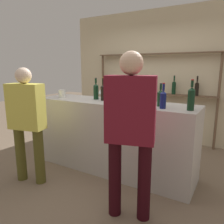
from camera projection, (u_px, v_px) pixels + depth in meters
The scene contains 15 objects.
ground_plane at pixel (112, 169), 3.51m from camera, with size 16.00×16.00×0.00m, color #7A6651.
bar_counter at pixel (112, 136), 3.39m from camera, with size 2.53×0.66×1.10m, color #B7B2AD.
back_wall at pixel (156, 76), 4.84m from camera, with size 4.13×0.12×2.80m, color beige.
back_shelf at pixel (154, 83), 4.71m from camera, with size 2.65×0.18×1.88m.
counter_bottle_0 at pixel (191, 98), 2.57m from camera, with size 0.08×0.08×0.37m.
counter_bottle_1 at pixel (113, 93), 3.28m from camera, with size 0.09×0.09×0.34m.
counter_bottle_2 at pixel (160, 97), 2.86m from camera, with size 0.08×0.08×0.30m.
counter_bottle_3 at pixel (163, 99), 2.70m from camera, with size 0.08×0.08×0.32m.
counter_bottle_4 at pixel (96, 91), 3.46m from camera, with size 0.08×0.08×0.34m.
counter_bottle_5 at pixel (103, 92), 3.33m from camera, with size 0.07×0.07×0.35m.
wine_glass at pixel (100, 92), 3.60m from camera, with size 0.08×0.08×0.14m.
ice_bucket at pixel (120, 96), 3.09m from camera, with size 0.24×0.24×0.21m.
cork_jar at pixel (62, 94), 3.64m from camera, with size 0.12×0.12×0.14m.
customer_right at pixel (130, 126), 2.20m from camera, with size 0.54×0.35×1.76m.
customer_left at pixel (27, 118), 2.96m from camera, with size 0.52×0.32×1.60m.
Camera 1 is at (1.66, -2.79, 1.61)m, focal length 35.00 mm.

